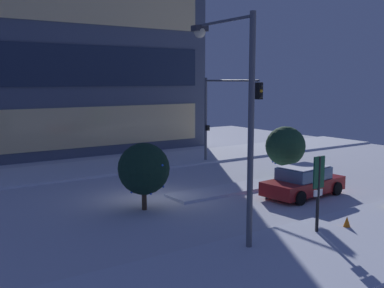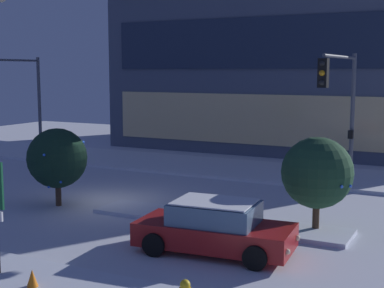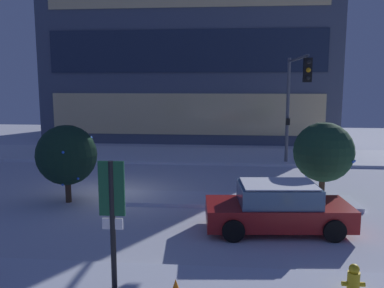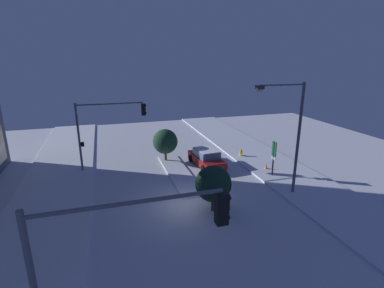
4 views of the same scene
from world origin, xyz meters
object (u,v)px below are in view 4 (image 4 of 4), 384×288
street_lamp_arched (287,124)px  decorated_tree_median (213,184)px  construction_cone (266,167)px  traffic_light_corner_far_right (107,123)px  decorated_tree_left_of_median (165,142)px  traffic_light_corner_far_left (123,253)px  parking_info_sign (274,155)px  fire_hydrant (241,153)px  car_near (206,158)px

street_lamp_arched → decorated_tree_median: street_lamp_arched is taller
decorated_tree_median → construction_cone: 8.61m
traffic_light_corner_far_right → decorated_tree_left_of_median: bearing=4.3°
decorated_tree_median → decorated_tree_left_of_median: bearing=5.8°
traffic_light_corner_far_right → decorated_tree_left_of_median: size_ratio=1.90×
traffic_light_corner_far_left → parking_info_sign: bearing=43.9°
traffic_light_corner_far_left → fire_hydrant: traffic_light_corner_far_left is taller
traffic_light_corner_far_right → car_near: bearing=-11.5°
street_lamp_arched → parking_info_sign: street_lamp_arched is taller
decorated_tree_left_of_median → construction_cone: (-4.63, -7.78, -1.65)m
decorated_tree_left_of_median → car_near: bearing=-122.1°
street_lamp_arched → construction_cone: street_lamp_arched is taller
traffic_light_corner_far_right → street_lamp_arched: street_lamp_arched is taller
car_near → street_lamp_arched: street_lamp_arched is taller
traffic_light_corner_far_left → traffic_light_corner_far_right: 17.60m
car_near → decorated_tree_left_of_median: (2.05, 3.26, 1.22)m
fire_hydrant → parking_info_sign: size_ratio=0.26×
traffic_light_corner_far_left → decorated_tree_left_of_median: (17.97, -4.95, -2.25)m
street_lamp_arched → decorated_tree_median: size_ratio=2.63×
fire_hydrant → parking_info_sign: 5.32m
traffic_light_corner_far_right → decorated_tree_median: traffic_light_corner_far_right is taller
street_lamp_arched → fire_hydrant: size_ratio=10.10×
car_near → decorated_tree_median: bearing=158.3°
decorated_tree_left_of_median → construction_cone: bearing=-120.8°
fire_hydrant → traffic_light_corner_far_left: bearing=144.5°
decorated_tree_median → decorated_tree_left_of_median: size_ratio=0.97×
car_near → street_lamp_arched: bearing=-161.3°
street_lamp_arched → car_near: bearing=-63.6°
decorated_tree_median → traffic_light_corner_far_right: bearing=32.6°
traffic_light_corner_far_right → fire_hydrant: bearing=-2.5°
parking_info_sign → construction_cone: (1.37, -0.28, -1.60)m
traffic_light_corner_far_left → construction_cone: bearing=46.3°
fire_hydrant → construction_cone: (-3.72, -0.56, -0.10)m
construction_cone → street_lamp_arched: bearing=161.8°
parking_info_sign → decorated_tree_median: (-3.66, 6.53, -0.05)m
construction_cone → decorated_tree_left_of_median: bearing=59.2°
traffic_light_corner_far_right → decorated_tree_left_of_median: (0.37, -4.98, -2.17)m
traffic_light_corner_far_left → traffic_light_corner_far_right: size_ratio=1.00×
parking_info_sign → decorated_tree_median: decorated_tree_median is taller
car_near → traffic_light_corner_far_left: traffic_light_corner_far_left is taller
traffic_light_corner_far_right → construction_cone: bearing=-18.5°
car_near → traffic_light_corner_far_right: (1.67, 8.24, 3.38)m
decorated_tree_median → parking_info_sign: bearing=-60.7°
traffic_light_corner_far_left → decorated_tree_median: (8.30, -5.92, -2.34)m
fire_hydrant → parking_info_sign: parking_info_sign is taller
traffic_light_corner_far_left → construction_cone: (13.34, -12.73, -3.90)m
street_lamp_arched → fire_hydrant: (8.14, -0.89, -4.74)m
traffic_light_corner_far_right → traffic_light_corner_far_left: bearing=-89.9°
fire_hydrant → decorated_tree_median: 10.85m
street_lamp_arched → parking_info_sign: (3.04, -1.17, -3.23)m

